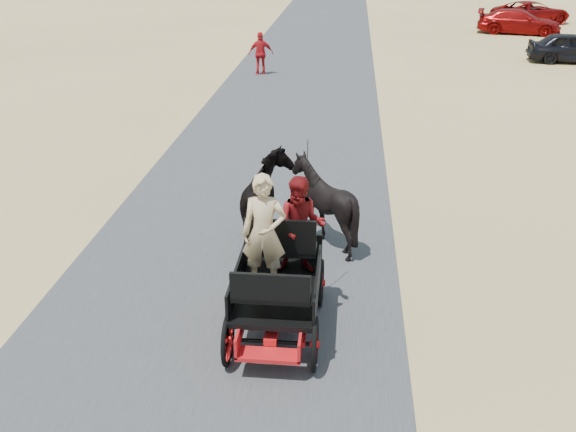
# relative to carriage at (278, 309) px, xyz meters

# --- Properties ---
(ground) EXTENTS (140.00, 140.00, 0.00)m
(ground) POSITION_rel_carriage_xyz_m (-1.04, -1.31, -0.36)
(ground) COLOR tan
(road) EXTENTS (6.00, 140.00, 0.01)m
(road) POSITION_rel_carriage_xyz_m (-1.04, -1.31, -0.35)
(road) COLOR #38383A
(road) RESTS_ON ground
(carriage) EXTENTS (1.30, 2.40, 0.72)m
(carriage) POSITION_rel_carriage_xyz_m (0.00, 0.00, 0.00)
(carriage) COLOR black
(carriage) RESTS_ON ground
(horse_left) EXTENTS (0.91, 2.01, 1.70)m
(horse_left) POSITION_rel_carriage_xyz_m (-0.55, 3.00, 0.49)
(horse_left) COLOR black
(horse_left) RESTS_ON ground
(horse_right) EXTENTS (1.37, 1.54, 1.70)m
(horse_right) POSITION_rel_carriage_xyz_m (0.55, 3.00, 0.49)
(horse_right) COLOR black
(horse_right) RESTS_ON ground
(driver_man) EXTENTS (0.66, 0.43, 1.80)m
(driver_man) POSITION_rel_carriage_xyz_m (-0.20, 0.05, 1.26)
(driver_man) COLOR tan
(driver_man) RESTS_ON carriage
(passenger_woman) EXTENTS (0.77, 0.60, 1.58)m
(passenger_woman) POSITION_rel_carriage_xyz_m (0.30, 0.60, 1.15)
(passenger_woman) COLOR #660C0F
(passenger_woman) RESTS_ON carriage
(pedestrian) EXTENTS (1.08, 0.62, 1.73)m
(pedestrian) POSITION_rel_carriage_xyz_m (-2.76, 18.26, 0.50)
(pedestrian) COLOR red
(pedestrian) RESTS_ON ground
(car_a) EXTENTS (3.94, 1.78, 1.31)m
(car_a) POSITION_rel_carriage_xyz_m (10.85, 22.12, 0.30)
(car_a) COLOR black
(car_a) RESTS_ON ground
(car_c) EXTENTS (4.86, 2.77, 1.33)m
(car_c) POSITION_rel_carriage_xyz_m (10.33, 30.39, 0.30)
(car_c) COLOR maroon
(car_c) RESTS_ON ground
(car_d) EXTENTS (5.43, 4.19, 1.37)m
(car_d) POSITION_rel_carriage_xyz_m (11.98, 34.48, 0.33)
(car_d) COLOR maroon
(car_d) RESTS_ON ground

